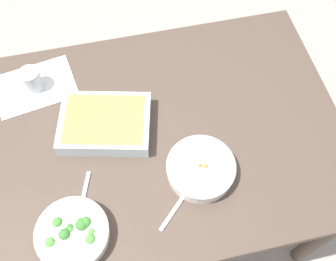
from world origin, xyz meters
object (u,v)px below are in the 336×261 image
(drink_cup, at_px, (32,80))
(spoon_by_stew, at_px, (181,200))
(stew_bowl, at_px, (201,168))
(baking_dish, at_px, (105,123))
(broccoli_bowl, at_px, (73,233))
(spoon_by_broccoli, at_px, (81,206))

(drink_cup, xyz_separation_m, spoon_by_stew, (-0.42, 0.54, -0.03))
(stew_bowl, bearing_deg, baking_dish, -40.20)
(baking_dish, xyz_separation_m, spoon_by_stew, (-0.19, 0.31, -0.03))
(stew_bowl, bearing_deg, drink_cup, -42.43)
(stew_bowl, bearing_deg, broccoli_bowl, 15.71)
(spoon_by_broccoli, bearing_deg, broccoli_bowl, 71.39)
(broccoli_bowl, xyz_separation_m, spoon_by_stew, (-0.33, -0.04, -0.03))
(stew_bowl, xyz_separation_m, drink_cup, (0.50, -0.46, 0.01))
(stew_bowl, distance_m, baking_dish, 0.35)
(stew_bowl, height_order, drink_cup, drink_cup)
(stew_bowl, height_order, broccoli_bowl, broccoli_bowl)
(stew_bowl, xyz_separation_m, spoon_by_stew, (0.08, 0.08, -0.03))
(broccoli_bowl, height_order, spoon_by_stew, broccoli_bowl)
(drink_cup, distance_m, spoon_by_stew, 0.68)
(drink_cup, bearing_deg, stew_bowl, 137.57)
(spoon_by_broccoli, bearing_deg, spoon_by_stew, 170.74)
(drink_cup, xyz_separation_m, spoon_by_broccoli, (-0.11, 0.49, -0.03))
(stew_bowl, distance_m, broccoli_bowl, 0.43)
(spoon_by_stew, height_order, spoon_by_broccoli, same)
(stew_bowl, height_order, spoon_by_broccoli, stew_bowl)
(baking_dish, distance_m, drink_cup, 0.32)
(baking_dish, bearing_deg, spoon_by_stew, 121.49)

